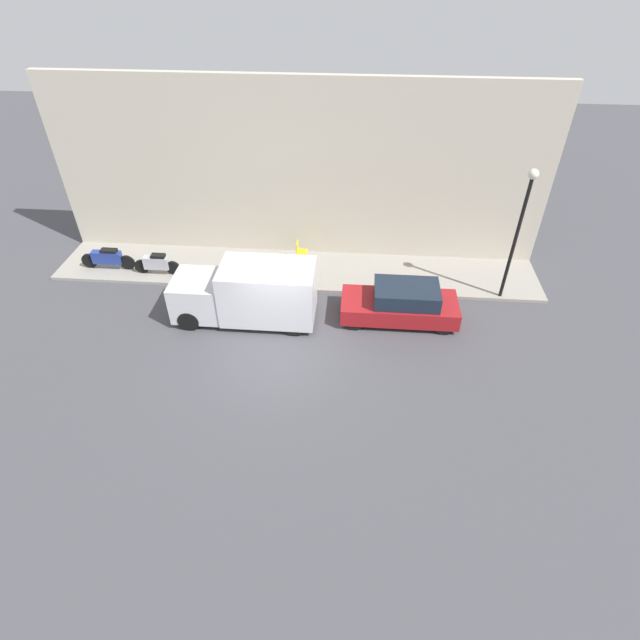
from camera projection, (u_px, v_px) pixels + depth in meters
name	position (u px, v px, depth m)	size (l,w,h in m)	color
ground_plane	(277.00, 358.00, 15.67)	(60.00, 60.00, 0.00)	#47474C
sidewalk	(296.00, 270.00, 19.54)	(2.75, 18.56, 0.12)	gray
building_facade	(298.00, 173.00, 18.66)	(0.30, 18.56, 6.81)	beige
parked_car	(401.00, 304.00, 16.85)	(1.62, 3.92, 1.33)	maroon
delivery_van	(247.00, 293.00, 16.63)	(1.81, 4.76, 2.07)	silver
scooter_silver	(157.00, 263.00, 18.98)	(0.30, 1.78, 0.84)	#B7B7BF
motorcycle_blue	(107.00, 258.00, 19.26)	(0.30, 2.11, 0.85)	navy
streetlamp	(521.00, 218.00, 16.18)	(0.33, 0.33, 4.74)	black
cafe_chair	(300.00, 250.00, 19.67)	(0.40, 0.40, 0.85)	yellow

